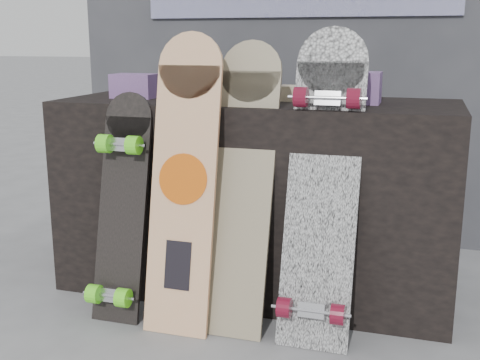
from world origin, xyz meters
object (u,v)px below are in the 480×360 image
(longboard_cascadia, at_px, (323,180))
(skateboard_dark, at_px, (121,206))
(longboard_celtic, at_px, (242,177))
(longboard_geisha, at_px, (184,175))
(vendor_table, at_px, (256,196))

(longboard_cascadia, bearing_deg, skateboard_dark, -173.98)
(skateboard_dark, bearing_deg, longboard_celtic, 10.65)
(longboard_geisha, height_order, longboard_cascadia, longboard_cascadia)
(longboard_celtic, distance_m, longboard_cascadia, 0.30)
(longboard_cascadia, distance_m, skateboard_dark, 0.76)
(vendor_table, relative_size, longboard_cascadia, 1.47)
(longboard_celtic, relative_size, skateboard_dark, 1.23)
(longboard_geisha, xyz_separation_m, longboard_cascadia, (0.49, 0.07, -0.00))
(vendor_table, relative_size, longboard_celtic, 1.53)
(vendor_table, height_order, longboard_geisha, longboard_geisha)
(longboard_geisha, relative_size, longboard_celtic, 1.03)
(vendor_table, distance_m, longboard_cascadia, 0.49)
(longboard_geisha, distance_m, longboard_cascadia, 0.50)
(longboard_celtic, relative_size, longboard_cascadia, 0.96)
(vendor_table, xyz_separation_m, longboard_cascadia, (0.33, -0.33, 0.16))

